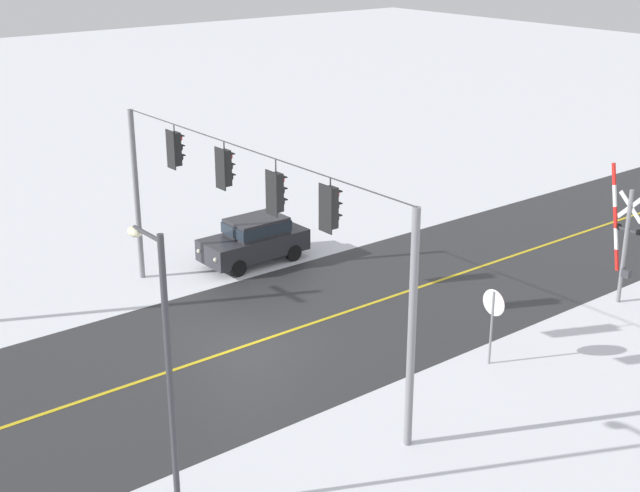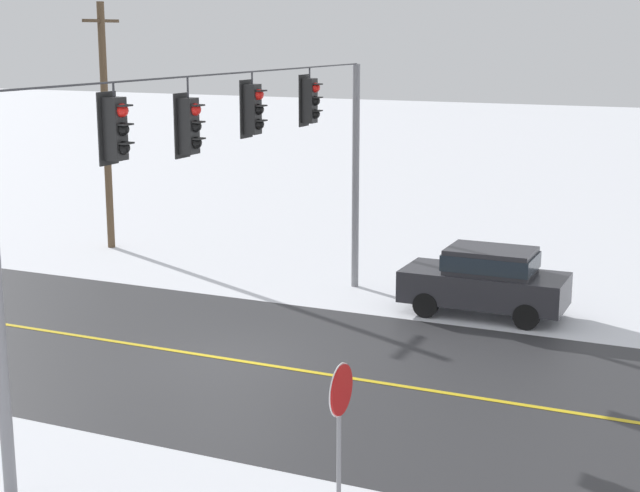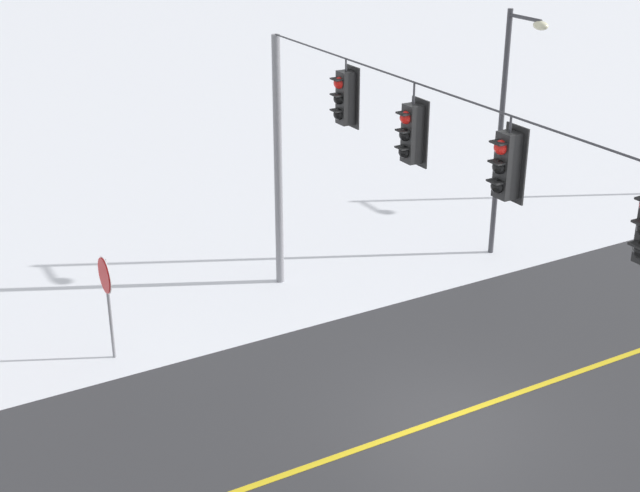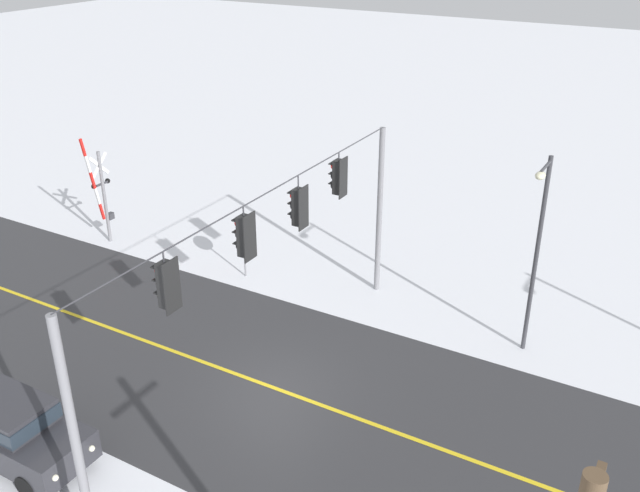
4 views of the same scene
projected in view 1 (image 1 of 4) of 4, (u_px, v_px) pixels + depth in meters
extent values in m
plane|color=white|center=(250.00, 345.00, 27.22)|extent=(160.00, 160.00, 0.00)
cube|color=#303033|center=(64.00, 407.00, 23.73)|extent=(9.00, 80.00, 0.01)
cube|color=gold|center=(64.00, 407.00, 23.72)|extent=(0.14, 72.00, 0.01)
cylinder|color=gray|center=(412.00, 331.00, 21.00)|extent=(0.20, 0.20, 6.20)
cylinder|color=gray|center=(137.00, 196.00, 31.30)|extent=(0.20, 0.20, 6.20)
cylinder|color=#38383D|center=(244.00, 148.00, 25.07)|extent=(14.00, 0.04, 0.04)
cylinder|color=#38383D|center=(330.00, 182.00, 22.24)|extent=(0.04, 0.04, 0.25)
cube|color=black|center=(330.00, 208.00, 22.48)|extent=(0.34, 0.28, 1.08)
cube|color=black|center=(325.00, 209.00, 22.38)|extent=(0.52, 0.03, 1.26)
sphere|color=red|center=(335.00, 195.00, 22.45)|extent=(0.24, 0.24, 0.24)
cube|color=black|center=(337.00, 191.00, 22.46)|extent=(0.26, 0.16, 0.03)
sphere|color=black|center=(335.00, 207.00, 22.56)|extent=(0.24, 0.24, 0.24)
cube|color=black|center=(337.00, 203.00, 22.57)|extent=(0.26, 0.16, 0.03)
sphere|color=black|center=(335.00, 218.00, 22.67)|extent=(0.24, 0.24, 0.24)
cube|color=black|center=(337.00, 215.00, 22.68)|extent=(0.26, 0.16, 0.03)
cylinder|color=#38383D|center=(276.00, 166.00, 24.01)|extent=(0.04, 0.04, 0.40)
cube|color=black|center=(276.00, 192.00, 24.27)|extent=(0.34, 0.28, 1.08)
cube|color=black|center=(271.00, 193.00, 24.17)|extent=(0.52, 0.03, 1.26)
sphere|color=red|center=(280.00, 180.00, 24.24)|extent=(0.24, 0.24, 0.24)
cube|color=black|center=(282.00, 177.00, 24.25)|extent=(0.26, 0.16, 0.03)
sphere|color=black|center=(281.00, 191.00, 24.35)|extent=(0.24, 0.24, 0.24)
cube|color=black|center=(283.00, 188.00, 24.37)|extent=(0.26, 0.16, 0.03)
sphere|color=black|center=(281.00, 202.00, 24.46)|extent=(0.24, 0.24, 0.24)
cube|color=black|center=(283.00, 199.00, 24.48)|extent=(0.26, 0.16, 0.03)
cylinder|color=#38383D|center=(224.00, 146.00, 25.90)|extent=(0.04, 0.04, 0.26)
cube|color=black|center=(225.00, 168.00, 26.13)|extent=(0.34, 0.28, 1.08)
cube|color=black|center=(220.00, 169.00, 26.04)|extent=(0.52, 0.03, 1.26)
sphere|color=red|center=(229.00, 157.00, 26.11)|extent=(0.24, 0.24, 0.24)
cube|color=black|center=(231.00, 153.00, 26.12)|extent=(0.26, 0.16, 0.03)
sphere|color=black|center=(229.00, 167.00, 26.22)|extent=(0.24, 0.24, 0.24)
cube|color=black|center=(231.00, 164.00, 26.23)|extent=(0.26, 0.16, 0.03)
sphere|color=black|center=(229.00, 177.00, 26.33)|extent=(0.24, 0.24, 0.24)
cube|color=black|center=(231.00, 174.00, 26.34)|extent=(0.26, 0.16, 0.03)
cylinder|color=#38383D|center=(174.00, 128.00, 28.06)|extent=(0.04, 0.04, 0.26)
cube|color=black|center=(175.00, 149.00, 28.30)|extent=(0.34, 0.28, 1.08)
cube|color=black|center=(171.00, 150.00, 28.20)|extent=(0.52, 0.03, 1.26)
sphere|color=red|center=(179.00, 138.00, 28.27)|extent=(0.24, 0.24, 0.24)
cube|color=black|center=(180.00, 136.00, 28.28)|extent=(0.26, 0.16, 0.03)
sphere|color=black|center=(179.00, 148.00, 28.38)|extent=(0.24, 0.24, 0.24)
cube|color=black|center=(181.00, 145.00, 28.40)|extent=(0.26, 0.16, 0.03)
sphere|color=black|center=(180.00, 158.00, 28.49)|extent=(0.24, 0.24, 0.24)
cube|color=black|center=(182.00, 155.00, 28.51)|extent=(0.26, 0.16, 0.03)
cylinder|color=gray|center=(491.00, 328.00, 25.67)|extent=(0.07, 0.07, 2.30)
cylinder|color=#B71414|center=(494.00, 302.00, 25.42)|extent=(0.76, 0.03, 0.76)
cylinder|color=white|center=(494.00, 303.00, 25.41)|extent=(0.80, 0.02, 0.80)
cylinder|color=gray|center=(625.00, 247.00, 29.59)|extent=(0.14, 0.14, 4.00)
cube|color=white|center=(631.00, 207.00, 29.13)|extent=(0.98, 0.04, 0.98)
cube|color=white|center=(631.00, 207.00, 29.13)|extent=(0.98, 0.04, 0.98)
cube|color=#38383D|center=(628.00, 230.00, 29.40)|extent=(0.80, 0.06, 0.08)
sphere|color=black|center=(639.00, 232.00, 29.16)|extent=(0.22, 0.22, 0.22)
sphere|color=black|center=(619.00, 227.00, 29.72)|extent=(0.22, 0.22, 0.22)
cube|color=red|center=(617.00, 260.00, 29.95)|extent=(0.22, 0.08, 0.74)
cube|color=white|center=(616.00, 239.00, 29.79)|extent=(0.22, 0.08, 0.74)
cube|color=red|center=(615.00, 217.00, 29.63)|extent=(0.22, 0.08, 0.74)
cube|color=white|center=(615.00, 196.00, 29.47)|extent=(0.22, 0.08, 0.74)
cube|color=red|center=(614.00, 174.00, 29.31)|extent=(0.22, 0.08, 0.74)
cube|color=#38383D|center=(626.00, 273.00, 29.77)|extent=(0.28, 0.20, 0.28)
cube|color=#2D2D33|center=(254.00, 244.00, 33.54)|extent=(1.79, 4.11, 0.80)
cube|color=#2D2D33|center=(257.00, 226.00, 33.38)|extent=(1.51, 2.14, 0.64)
cube|color=#232D38|center=(257.00, 226.00, 33.38)|extent=(1.54, 2.22, 0.40)
sphere|color=#EFEACC|center=(215.00, 260.00, 31.89)|extent=(0.16, 0.16, 0.16)
sphere|color=#EFEACC|center=(199.00, 251.00, 32.73)|extent=(0.16, 0.16, 0.16)
cylinder|color=black|center=(238.00, 268.00, 32.34)|extent=(0.22, 0.64, 0.64)
cylinder|color=black|center=(214.00, 256.00, 33.52)|extent=(0.22, 0.64, 0.64)
cylinder|color=black|center=(293.00, 253.00, 33.84)|extent=(0.22, 0.64, 0.64)
cylinder|color=black|center=(269.00, 242.00, 35.01)|extent=(0.22, 0.64, 0.64)
cylinder|color=#38383D|center=(170.00, 381.00, 18.43)|extent=(0.14, 0.14, 6.50)
cylinder|color=#38383D|center=(147.00, 234.00, 17.77)|extent=(1.10, 0.09, 0.09)
ellipsoid|color=beige|center=(135.00, 232.00, 18.20)|extent=(0.44, 0.28, 0.22)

